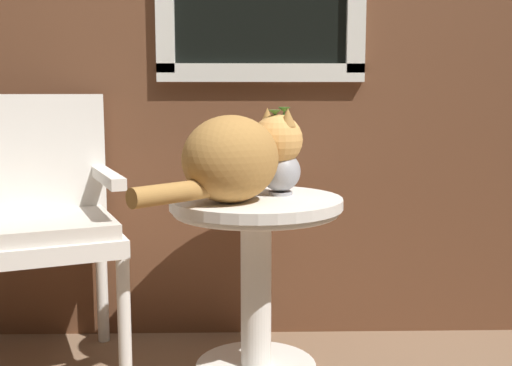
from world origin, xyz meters
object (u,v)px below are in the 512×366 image
at_px(wicker_side_table, 256,251).
at_px(cat, 238,156).
at_px(wicker_chair, 41,213).
at_px(pewter_vase_with_ivy, 280,167).

relative_size(wicker_side_table, cat, 1.15).
bearing_deg(wicker_chair, pewter_vase_with_ivy, -1.69).
bearing_deg(wicker_side_table, wicker_chair, 173.73).
distance_m(wicker_chair, cat, 0.74).
height_order(wicker_side_table, pewter_vase_with_ivy, pewter_vase_with_ivy).
distance_m(wicker_side_table, wicker_chair, 0.77).
xyz_separation_m(wicker_side_table, pewter_vase_with_ivy, (0.09, 0.06, 0.28)).
bearing_deg(cat, pewter_vase_with_ivy, 40.78).
relative_size(wicker_side_table, wicker_chair, 0.64).
relative_size(cat, pewter_vase_with_ivy, 1.80).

